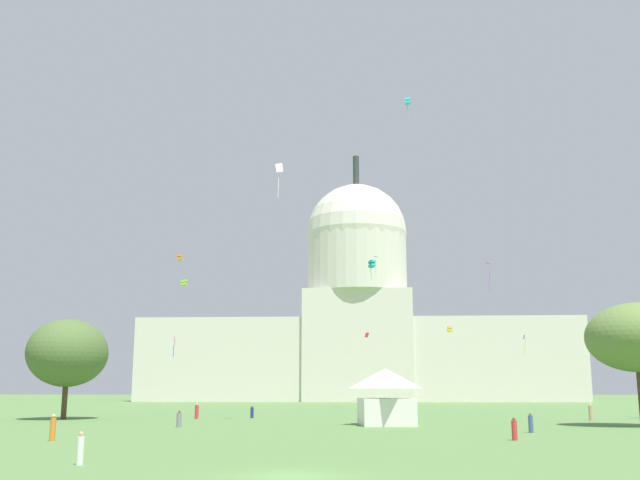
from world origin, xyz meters
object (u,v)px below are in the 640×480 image
object	(u,v)px
person_red_aisle_center	(197,412)
kite_orange_mid	(180,257)
tree_west_mid	(68,353)
kite_red_low	(367,335)
kite_cyan_high	(408,101)
kite_white_mid	(279,172)
person_orange_lawn_far_right	(53,428)
kite_gold_low	(450,329)
person_tan_near_tree_west	(591,413)
capitol_building	(358,321)
tree_east_near	(637,338)
kite_turquoise_mid	(372,264)
person_red_front_center	(514,430)
kite_pink_low	(174,342)
kite_green_mid	(374,259)
kite_violet_mid	(490,268)
person_denim_back_center	(531,424)
person_white_mid_left	(80,450)
person_grey_front_left	(179,420)
person_navy_near_tent	(252,412)
kite_lime_mid	(184,283)
kite_blue_low	(524,340)
event_tent	(386,396)

from	to	relation	value
person_red_aisle_center	kite_orange_mid	xyz separation A→B (m)	(-21.37, 72.96, 31.49)
tree_west_mid	kite_red_low	size ratio (longest dim) A/B	9.28
kite_cyan_high	kite_white_mid	bearing A→B (deg)	76.28
person_orange_lawn_far_right	kite_gold_low	size ratio (longest dim) A/B	1.64
person_tan_near_tree_west	kite_white_mid	xyz separation A→B (m)	(-34.16, -8.40, 25.95)
capitol_building	kite_white_mid	xyz separation A→B (m)	(-7.40, -130.98, 4.59)
tree_east_near	person_orange_lawn_far_right	xyz separation A→B (m)	(-46.92, -21.14, -7.37)
kite_turquoise_mid	kite_cyan_high	distance (m)	29.73
person_red_front_center	kite_red_low	world-z (taller)	kite_red_low
kite_pink_low	kite_gold_low	xyz separation A→B (m)	(41.79, 47.06, 5.19)
person_tan_near_tree_west	kite_orange_mid	world-z (taller)	kite_orange_mid
tree_west_mid	kite_green_mid	xyz separation A→B (m)	(37.02, 86.70, 25.92)
person_tan_near_tree_west	person_orange_lawn_far_right	xyz separation A→B (m)	(-46.27, -35.26, -0.01)
kite_violet_mid	kite_green_mid	xyz separation A→B (m)	(-17.46, 54.53, 11.17)
person_denim_back_center	person_white_mid_left	bearing A→B (deg)	51.06
tree_west_mid	person_red_front_center	xyz separation A→B (m)	(44.53, -31.93, -6.81)
kite_pink_low	kite_cyan_high	world-z (taller)	kite_cyan_high
person_tan_near_tree_west	person_denim_back_center	distance (m)	26.75
person_grey_front_left	person_red_aisle_center	size ratio (longest dim) A/B	0.87
tree_west_mid	kite_cyan_high	world-z (taller)	kite_cyan_high
tree_west_mid	person_tan_near_tree_west	size ratio (longest dim) A/B	6.68
person_grey_front_left	kite_white_mid	xyz separation A→B (m)	(7.89, 8.90, 26.09)
kite_turquoise_mid	kite_white_mid	size ratio (longest dim) A/B	0.89
kite_pink_low	kite_gold_low	distance (m)	63.15
person_denim_back_center	kite_white_mid	distance (m)	37.71
person_orange_lawn_far_right	person_navy_near_tent	bearing A→B (deg)	-21.41
capitol_building	kite_green_mid	world-z (taller)	capitol_building
tree_east_near	person_red_aisle_center	size ratio (longest dim) A/B	6.54
person_grey_front_left	kite_lime_mid	size ratio (longest dim) A/B	1.59
person_tan_near_tree_west	kite_cyan_high	distance (m)	67.59
person_red_front_center	person_red_aisle_center	bearing A→B (deg)	37.03
capitol_building	kite_white_mid	bearing A→B (deg)	-93.23
capitol_building	kite_red_low	distance (m)	31.24
kite_violet_mid	person_red_front_center	bearing A→B (deg)	-165.89
person_grey_front_left	kite_orange_mid	xyz separation A→B (m)	(-24.03, 92.02, 31.61)
person_white_mid_left	person_navy_near_tent	bearing A→B (deg)	115.12
person_tan_near_tree_west	person_orange_lawn_far_right	world-z (taller)	person_tan_near_tree_west
kite_pink_low	kite_blue_low	world-z (taller)	kite_blue_low
tree_west_mid	person_navy_near_tent	distance (m)	22.63
kite_green_mid	person_tan_near_tree_west	bearing A→B (deg)	60.26
person_white_mid_left	tree_east_near	bearing A→B (deg)	68.21
person_denim_back_center	kite_orange_mid	bearing A→B (deg)	-55.55
person_navy_near_tent	kite_gold_low	bearing A→B (deg)	80.90
kite_red_low	kite_blue_low	xyz separation A→B (m)	(30.80, -29.60, -3.22)
person_tan_near_tree_west	person_red_aisle_center	bearing A→B (deg)	115.17
event_tent	kite_violet_mid	xyz separation A→B (m)	(18.07, 43.14, 19.56)
kite_violet_mid	kite_pink_low	bearing A→B (deg)	136.18
kite_orange_mid	kite_gold_low	distance (m)	62.39
person_orange_lawn_far_right	kite_blue_low	world-z (taller)	kite_blue_low
tree_east_near	person_red_front_center	xyz separation A→B (m)	(-15.55, -18.96, -7.48)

